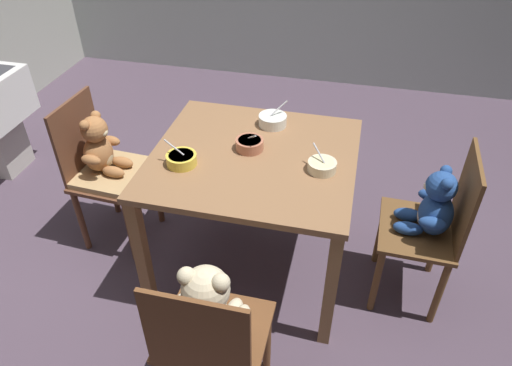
# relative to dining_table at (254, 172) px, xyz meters

# --- Properties ---
(ground_plane) EXTENTS (5.20, 5.20, 0.04)m
(ground_plane) POSITION_rel_dining_table_xyz_m (0.00, 0.00, -0.67)
(ground_plane) COLOR #4D3D4C
(dining_table) EXTENTS (1.00, 0.94, 0.76)m
(dining_table) POSITION_rel_dining_table_xyz_m (0.00, 0.00, 0.00)
(dining_table) COLOR brown
(dining_table) RESTS_ON ground_plane
(teddy_chair_near_right) EXTENTS (0.38, 0.43, 0.90)m
(teddy_chair_near_right) POSITION_rel_dining_table_xyz_m (0.89, -0.01, -0.10)
(teddy_chair_near_right) COLOR brown
(teddy_chair_near_right) RESTS_ON ground_plane
(teddy_chair_near_left) EXTENTS (0.40, 0.43, 0.90)m
(teddy_chair_near_left) POSITION_rel_dining_table_xyz_m (-0.88, 0.05, -0.11)
(teddy_chair_near_left) COLOR brown
(teddy_chair_near_left) RESTS_ON ground_plane
(teddy_chair_near_front) EXTENTS (0.42, 0.38, 0.86)m
(teddy_chair_near_front) POSITION_rel_dining_table_xyz_m (0.03, -0.86, -0.07)
(teddy_chair_near_front) COLOR brown
(teddy_chair_near_front) RESTS_ON ground_plane
(porridge_bowl_yellow_near_left) EXTENTS (0.16, 0.15, 0.12)m
(porridge_bowl_yellow_near_left) POSITION_rel_dining_table_xyz_m (-0.32, -0.15, 0.13)
(porridge_bowl_yellow_near_left) COLOR yellow
(porridge_bowl_yellow_near_left) RESTS_ON dining_table
(porridge_bowl_terracotta_center) EXTENTS (0.14, 0.14, 0.12)m
(porridge_bowl_terracotta_center) POSITION_rel_dining_table_xyz_m (-0.03, 0.05, 0.14)
(porridge_bowl_terracotta_center) COLOR #B16A4F
(porridge_bowl_terracotta_center) RESTS_ON dining_table
(porridge_bowl_white_far_center) EXTENTS (0.15, 0.15, 0.13)m
(porridge_bowl_white_far_center) POSITION_rel_dining_table_xyz_m (0.03, 0.30, 0.14)
(porridge_bowl_white_far_center) COLOR silver
(porridge_bowl_white_far_center) RESTS_ON dining_table
(porridge_bowl_cream_near_right) EXTENTS (0.14, 0.14, 0.12)m
(porridge_bowl_cream_near_right) POSITION_rel_dining_table_xyz_m (0.34, -0.05, 0.13)
(porridge_bowl_cream_near_right) COLOR beige
(porridge_bowl_cream_near_right) RESTS_ON dining_table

